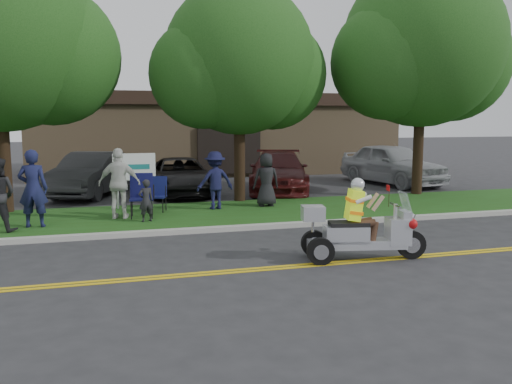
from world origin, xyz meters
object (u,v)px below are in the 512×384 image
object	(u,v)px
lawn_chair_b	(142,192)
parked_car_right	(279,172)
spectator_adult_left	(33,188)
parked_car_mid	(180,176)
spectator_adult_right	(119,183)
trike_scooter	(358,231)
parked_car_left	(92,174)
lawn_chair_a	(157,192)
parked_car_far_right	(392,164)

from	to	relation	value
lawn_chair_b	parked_car_right	size ratio (longest dim) A/B	0.23
spectator_adult_left	parked_car_mid	world-z (taller)	spectator_adult_left
spectator_adult_left	spectator_adult_right	world-z (taller)	spectator_adult_left
spectator_adult_left	spectator_adult_right	xyz separation A→B (m)	(2.09, 0.59, -0.02)
trike_scooter	parked_car_left	xyz separation A→B (m)	(-5.13, 10.90, 0.21)
spectator_adult_right	lawn_chair_b	bearing A→B (deg)	-154.55
spectator_adult_left	spectator_adult_right	distance (m)	2.17
spectator_adult_right	spectator_adult_left	bearing A→B (deg)	29.73
lawn_chair_a	spectator_adult_left	xyz separation A→B (m)	(-3.18, -1.50, 0.40)
lawn_chair_b	spectator_adult_left	world-z (taller)	spectator_adult_left
trike_scooter	spectator_adult_left	world-z (taller)	spectator_adult_left
spectator_adult_right	parked_car_mid	bearing A→B (deg)	-101.45
lawn_chair_a	parked_car_left	xyz separation A→B (m)	(-1.86, 4.64, 0.11)
parked_car_right	lawn_chair_b	bearing A→B (deg)	-122.45
spectator_adult_left	spectator_adult_right	bearing A→B (deg)	-157.05
lawn_chair_b	parked_car_mid	world-z (taller)	parked_car_mid
parked_car_left	parked_car_mid	distance (m)	3.19
parked_car_right	trike_scooter	bearing A→B (deg)	-81.65
lawn_chair_a	spectator_adult_right	distance (m)	1.47
lawn_chair_b	spectator_adult_left	distance (m)	2.78
trike_scooter	spectator_adult_left	bearing A→B (deg)	155.54
parked_car_right	parked_car_left	bearing A→B (deg)	-169.68
trike_scooter	lawn_chair_b	distance (m)	6.64
lawn_chair_b	parked_car_mid	size ratio (longest dim) A/B	0.25
spectator_adult_left	parked_car_right	bearing A→B (deg)	-140.14
spectator_adult_left	spectator_adult_right	size ratio (longest dim) A/B	1.02
lawn_chair_b	spectator_adult_right	xyz separation A→B (m)	(-0.58, -0.12, 0.28)
parked_car_left	parked_car_mid	world-z (taller)	parked_car_left
trike_scooter	spectator_adult_left	distance (m)	8.02
spectator_adult_right	parked_car_far_right	distance (m)	12.64
parked_car_left	spectator_adult_left	bearing A→B (deg)	-79.65
lawn_chair_a	parked_car_right	size ratio (longest dim) A/B	0.19
spectator_adult_left	parked_car_far_right	size ratio (longest dim) A/B	0.38
parked_car_right	parked_car_far_right	bearing A→B (deg)	26.95
trike_scooter	parked_car_mid	bearing A→B (deg)	112.95
trike_scooter	parked_car_right	distance (m)	10.11
parked_car_left	spectator_adult_right	bearing A→B (deg)	-59.61
spectator_adult_left	parked_car_right	distance (m)	9.68
parked_car_left	parked_car_right	xyz separation A→B (m)	(6.83, -0.93, -0.02)
lawn_chair_a	parked_car_mid	distance (m)	4.22
parked_car_right	spectator_adult_left	bearing A→B (deg)	-129.32
trike_scooter	parked_car_left	size ratio (longest dim) A/B	0.53
lawn_chair_a	parked_car_mid	bearing A→B (deg)	91.57
parked_car_mid	spectator_adult_left	bearing A→B (deg)	-128.07
trike_scooter	lawn_chair_a	bearing A→B (deg)	129.51
parked_car_far_right	parked_car_mid	bearing A→B (deg)	172.70
trike_scooter	lawn_chair_a	xyz separation A→B (m)	(-3.27, 6.26, 0.10)
trike_scooter	spectator_adult_right	size ratio (longest dim) A/B	1.32
parked_car_left	parked_car_right	size ratio (longest dim) A/B	0.91
spectator_adult_right	parked_car_mid	size ratio (longest dim) A/B	0.39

